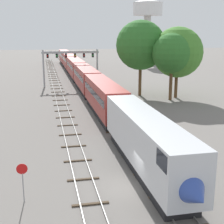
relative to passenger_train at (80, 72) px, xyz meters
The scene contains 10 objects.
ground_plane 51.73m from the passenger_train, 92.22° to the right, with size 400.00×400.00×0.00m, color slate.
track_main 8.75m from the passenger_train, 90.00° to the left, with size 2.60×200.00×0.16m.
track_near 13.11m from the passenger_train, 115.32° to the right, with size 2.60×160.00×0.16m.
passenger_train is the anchor object (origin of this frame).
signal_gantry 5.03m from the passenger_train, 125.84° to the right, with size 12.10×0.49×7.93m.
water_tower 56.88m from the passenger_train, 56.22° to the left, with size 10.87×10.87×23.04m.
stop_sign 53.23m from the passenger_train, 100.83° to the right, with size 0.76×0.08×2.88m.
trackside_tree_left 25.16m from the passenger_train, 52.27° to the right, with size 8.84×8.84×12.49m.
trackside_tree_mid 25.57m from the passenger_train, 57.80° to the right, with size 6.74×6.74×11.45m.
trackside_tree_right 19.68m from the passenger_train, 59.82° to the right, with size 8.93×8.93×13.69m.
Camera 1 is at (-6.31, -22.34, 11.65)m, focal length 52.66 mm.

